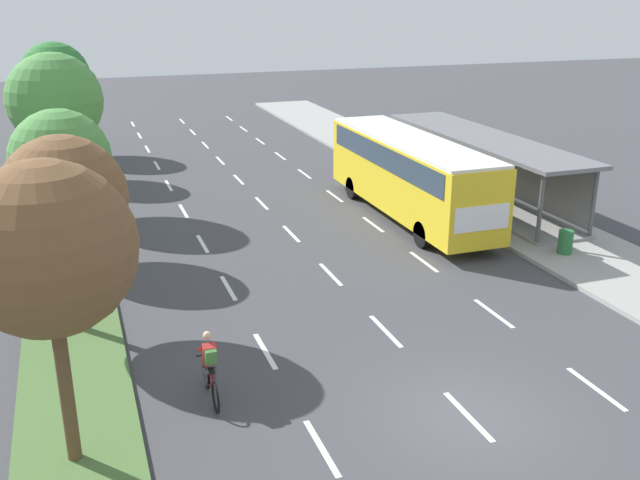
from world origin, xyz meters
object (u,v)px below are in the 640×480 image
median_tree_third (61,159)px  trash_bin (565,242)px  cyclist (210,369)px  median_tree_fourth (55,101)px  median_tree_fifth (56,103)px  median_tree_nearest (47,250)px  bus (410,169)px  median_tree_second (64,199)px  bus_shelter (486,161)px  median_tree_farthest (55,77)px

median_tree_third → trash_bin: size_ratio=6.13×
cyclist → trash_bin: 14.66m
median_tree_fourth → median_tree_fifth: median_tree_fourth is taller
median_tree_nearest → trash_bin: size_ratio=7.23×
bus → median_tree_fourth: size_ratio=1.71×
median_tree_third → median_tree_fifth: bearing=90.5°
median_tree_second → trash_bin: bearing=1.4°
cyclist → bus: bearing=46.7°
median_tree_fifth → bus: bearing=-41.0°
median_tree_fourth → trash_bin: 20.81m
median_tree_nearest → bus_shelter: bearing=37.2°
median_tree_fifth → bus_shelter: bearing=-31.1°
median_tree_nearest → trash_bin: (16.81, 6.49, -4.02)m
median_tree_nearest → median_tree_third: 12.21m
median_tree_second → median_tree_fifth: bearing=90.5°
cyclist → median_tree_second: size_ratio=0.33×
median_tree_farthest → median_tree_fourth: bearing=-89.9°
bus_shelter → trash_bin: bus_shelter is taller
bus_shelter → median_tree_fifth: median_tree_fifth is taller
median_tree_fourth → trash_bin: bearing=-35.2°
median_tree_farthest → trash_bin: 29.41m
median_tree_second → bus_shelter: bearing=23.1°
bus_shelter → cyclist: bearing=-140.6°
bus → median_tree_nearest: (-13.61, -12.61, 2.53)m
median_tree_farthest → trash_bin: size_ratio=7.33×
bus → median_tree_farthest: median_tree_farthest is taller
bus_shelter → trash_bin: (-1.08, -7.11, -1.29)m
bus_shelter → trash_bin: size_ratio=15.20×
median_tree_third → trash_bin: (16.60, -5.67, -3.04)m
median_tree_nearest → trash_bin: median_tree_nearest is taller
cyclist → median_tree_fourth: median_tree_fourth is taller
median_tree_third → bus: bearing=1.9°
median_tree_third → median_tree_fifth: size_ratio=0.95×
bus → cyclist: bus is taller
median_tree_second → median_tree_fifth: size_ratio=0.99×
median_tree_fourth → median_tree_fifth: bearing=90.5°
median_tree_second → median_tree_third: (-0.07, 6.08, -0.26)m
median_tree_farthest → median_tree_third: bearing=-89.8°
cyclist → bus_shelter: bearing=39.4°
bus_shelter → median_tree_fifth: bearing=148.9°
bus → trash_bin: bus is taller
bus → trash_bin: (3.20, -6.12, -1.49)m
median_tree_third → median_tree_farthest: (-0.07, 18.25, 0.79)m
median_tree_farthest → bus_shelter: bearing=-43.4°
median_tree_second → median_tree_fourth: 12.20m
bus → median_tree_nearest: bearing=-137.2°
bus → median_tree_second: median_tree_second is taller
bus → median_tree_fourth: median_tree_fourth is taller
bus_shelter → median_tree_fifth: 20.86m
bus_shelter → median_tree_nearest: (-17.89, -13.60, 2.73)m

